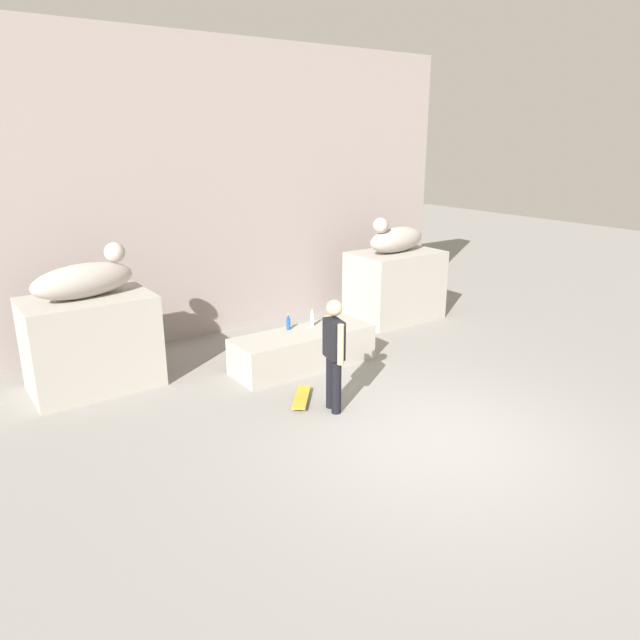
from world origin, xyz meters
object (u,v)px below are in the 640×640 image
at_px(skater, 334,351).
at_px(bottle_clear, 312,319).
at_px(statue_reclining_right, 396,239).
at_px(skateboard, 301,397).
at_px(bottle_blue, 288,323).
at_px(statue_reclining_left, 86,279).

bearing_deg(skater, bottle_clear, -13.67).
distance_m(statue_reclining_right, skateboard, 4.91).
bearing_deg(bottle_clear, statue_reclining_right, 19.51).
height_order(bottle_clear, bottle_blue, bottle_clear).
height_order(statue_reclining_left, skater, statue_reclining_left).
distance_m(skateboard, bottle_clear, 1.90).
bearing_deg(bottle_clear, skater, -115.90).
height_order(skater, skateboard, skater).
height_order(skater, bottle_clear, skater).
distance_m(statue_reclining_right, bottle_blue, 3.55).
xyz_separation_m(skateboard, bottle_blue, (0.68, 1.44, 0.67)).
height_order(statue_reclining_right, bottle_clear, statue_reclining_right).
xyz_separation_m(statue_reclining_left, bottle_blue, (3.02, -0.94, -1.02)).
distance_m(skateboard, bottle_blue, 1.73).
xyz_separation_m(statue_reclining_right, skateboard, (-3.95, -2.36, -1.69)).
bearing_deg(skater, statue_reclining_left, 53.90).
relative_size(statue_reclining_right, skateboard, 2.26).
height_order(statue_reclining_left, bottle_clear, statue_reclining_left).
bearing_deg(bottle_blue, bottle_clear, -9.23).
xyz_separation_m(statue_reclining_left, skateboard, (2.34, -2.38, -1.69)).
xyz_separation_m(skater, skateboard, (-0.23, 0.51, -0.86)).
distance_m(statue_reclining_left, statue_reclining_right, 6.29).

